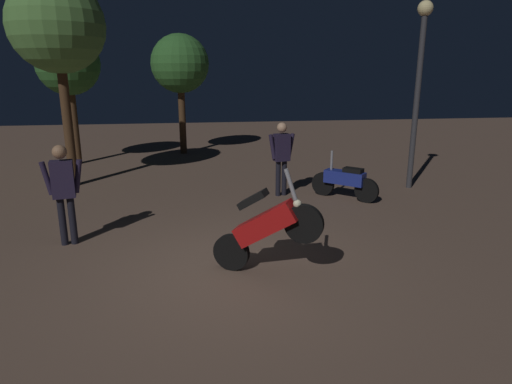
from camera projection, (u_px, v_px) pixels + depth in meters
ground_plane at (230, 271)px, 6.69m from camera, size 40.00×40.00×0.00m
motorcycle_red_foreground at (266, 227)px, 6.39m from camera, size 1.51×0.87×1.63m
motorcycle_blue_parked_left at (345, 181)px, 10.38m from camera, size 1.28×1.21×1.11m
person_rider_beside at (282, 152)px, 10.49m from camera, size 0.67×0.32×1.76m
person_bystander_far at (63, 186)px, 7.47m from camera, size 0.67×0.30×1.74m
streetlamp_near at (419, 71)px, 10.73m from camera, size 0.36×0.36×4.50m
tree_left_bg at (180, 65)px, 15.43m from camera, size 2.01×2.01×4.16m
tree_center_bg at (57, 26)px, 10.66m from camera, size 2.28×2.28×5.12m
tree_right_bg at (68, 65)px, 13.63m from camera, size 1.92×1.92×4.09m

